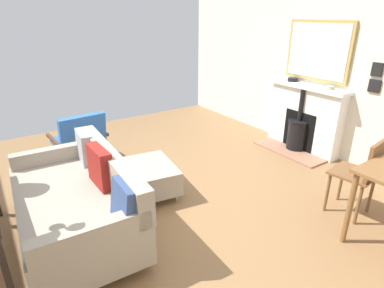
{
  "coord_description": "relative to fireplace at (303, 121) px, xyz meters",
  "views": [
    {
      "loc": [
        1.19,
        2.81,
        1.98
      ],
      "look_at": [
        -0.7,
        -0.0,
        0.58
      ],
      "focal_mm": 29.53,
      "sensor_mm": 36.0,
      "label": 1
    }
  ],
  "objects": [
    {
      "name": "ground_plane",
      "position": [
        2.79,
        0.05,
        -0.46
      ],
      "size": [
        5.99,
        6.12,
        0.01
      ],
      "primitive_type": "cube",
      "color": "olive"
    },
    {
      "name": "wall_left",
      "position": [
        -0.2,
        0.05,
        0.85
      ],
      "size": [
        0.12,
        6.12,
        2.62
      ],
      "primitive_type": "cube",
      "color": "silver",
      "rests_on": "ground"
    },
    {
      "name": "fireplace",
      "position": [
        0.0,
        0.0,
        0.0
      ],
      "size": [
        0.59,
        1.26,
        1.01
      ],
      "color": "#93664C",
      "rests_on": "ground"
    },
    {
      "name": "mirror_over_mantel",
      "position": [
        -0.11,
        0.0,
        1.03
      ],
      "size": [
        0.04,
        1.02,
        0.83
      ],
      "color": "tan"
    },
    {
      "name": "mantel_bowl_near",
      "position": [
        -0.02,
        -0.31,
        0.59
      ],
      "size": [
        0.15,
        0.15,
        0.05
      ],
      "color": "black",
      "rests_on": "fireplace"
    },
    {
      "name": "mantel_bowl_far",
      "position": [
        -0.02,
        0.34,
        0.58
      ],
      "size": [
        0.11,
        0.11,
        0.04
      ],
      "color": "#9E9384",
      "rests_on": "fireplace"
    },
    {
      "name": "sofa",
      "position": [
        3.45,
        0.17,
        -0.11
      ],
      "size": [
        1.01,
        1.76,
        0.83
      ],
      "color": "#B2B2B7",
      "rests_on": "ground"
    },
    {
      "name": "ottoman",
      "position": [
        2.56,
        -0.12,
        -0.23
      ],
      "size": [
        0.62,
        0.79,
        0.37
      ],
      "color": "#B2B2B7",
      "rests_on": "ground"
    },
    {
      "name": "armchair_accent",
      "position": [
        3.02,
        -1.27,
        -0.02
      ],
      "size": [
        0.72,
        0.64,
        0.79
      ],
      "color": "#4C3321",
      "rests_on": "ground"
    },
    {
      "name": "dining_chair_near_fireplace",
      "position": [
        0.98,
        1.48,
        0.06
      ],
      "size": [
        0.45,
        0.45,
        0.86
      ],
      "color": "brown",
      "rests_on": "ground"
    },
    {
      "name": "photo_gallery_row",
      "position": [
        -0.12,
        0.93,
        0.81
      ],
      "size": [
        0.02,
        0.33,
        0.37
      ],
      "color": "black"
    }
  ]
}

